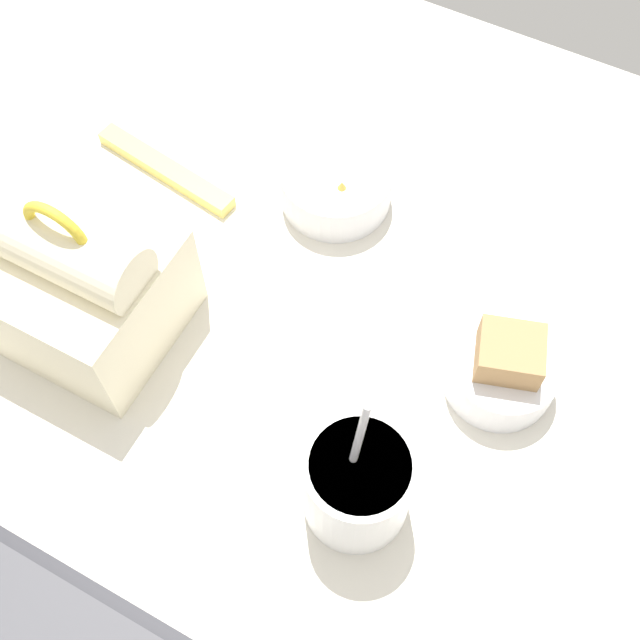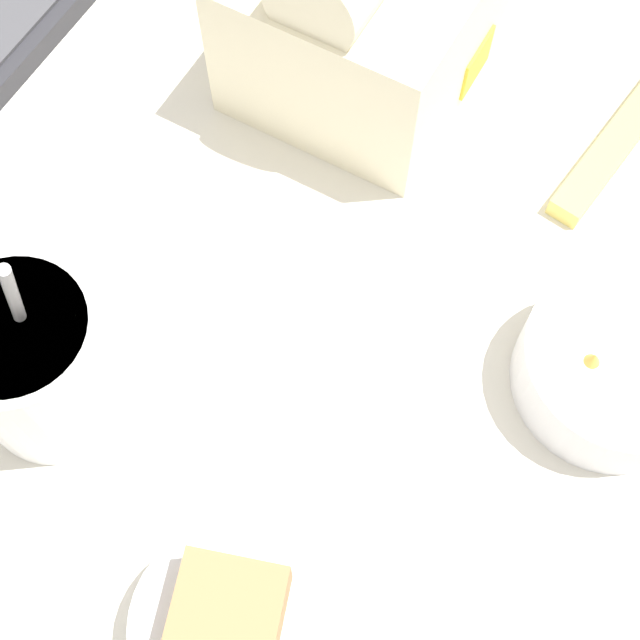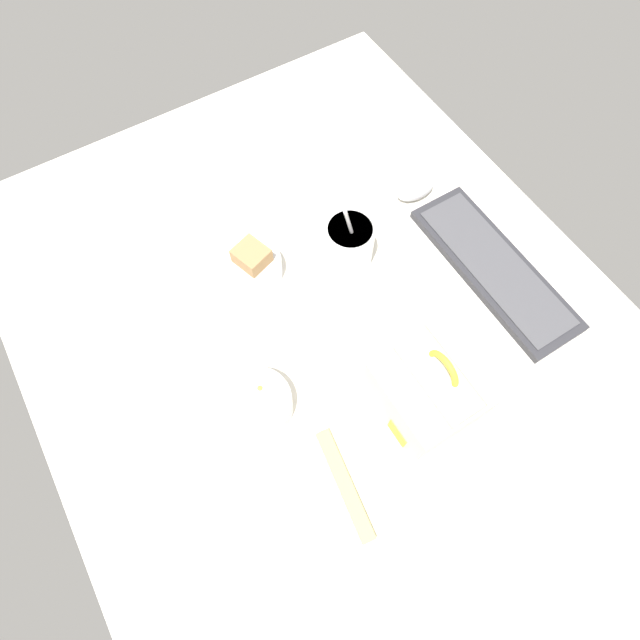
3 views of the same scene
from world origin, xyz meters
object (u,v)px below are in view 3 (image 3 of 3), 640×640
soup_cup (349,244)px  bento_bowl_sandwich (254,265)px  computer_mouse (416,189)px  lunch_bag (431,388)px  chopstick_case (345,485)px  keyboard (494,268)px  bento_bowl_snacks (257,404)px

soup_cup → bento_bowl_sandwich: soup_cup is taller
computer_mouse → bento_bowl_sandwich: bearing=-90.6°
lunch_bag → bento_bowl_sandwich: lunch_bag is taller
chopstick_case → keyboard: bearing=111.9°
soup_cup → bento_bowl_sandwich: size_ratio=1.62×
soup_cup → chopstick_case: soup_cup is taller
keyboard → lunch_bag: size_ratio=1.99×
bento_bowl_sandwich → soup_cup: bearing=68.4°
soup_cup → bento_bowl_sandwich: 19.47cm
keyboard → soup_cup: soup_cup is taller
soup_cup → chopstick_case: bearing=-33.5°
lunch_bag → bento_bowl_sandwich: size_ratio=1.80×
bento_bowl_sandwich → computer_mouse: bento_bowl_sandwich is taller
soup_cup → chopstick_case: (37.63, -24.89, -4.89)cm
lunch_bag → bento_bowl_snacks: (-14.43, -26.18, -4.84)cm
keyboard → computer_mouse: 24.71cm
lunch_bag → soup_cup: (-32.60, 4.75, -1.79)cm
lunch_bag → bento_bowl_sandwich: 42.08cm
chopstick_case → lunch_bag: bearing=104.0°
keyboard → bento_bowl_sandwich: bearing=-120.8°
keyboard → chopstick_case: 52.86cm
computer_mouse → keyboard: bearing=4.6°
bento_bowl_sandwich → bento_bowl_snacks: size_ratio=0.89×
keyboard → bento_bowl_snacks: bento_bowl_snacks is taller
soup_cup → chopstick_case: size_ratio=0.94×
lunch_bag → computer_mouse: (-39.29, 26.92, -5.71)cm
bento_bowl_snacks → computer_mouse: (-24.86, 53.10, -0.87)cm
soup_cup → lunch_bag: bearing=-8.3°
chopstick_case → computer_mouse: bearing=133.3°
lunch_bag → computer_mouse: bearing=145.6°
lunch_bag → bento_bowl_snacks: lunch_bag is taller
lunch_bag → soup_cup: size_ratio=1.11×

